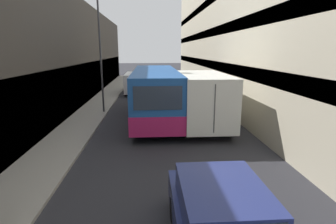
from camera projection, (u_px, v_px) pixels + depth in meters
ground_plane at (166, 127)px, 14.42m from camera, size 150.00×150.00×0.00m
sidewalk_left at (77, 128)px, 14.09m from camera, size 2.15×60.00×0.11m
building_left_shopfront at (27, 61)px, 13.13m from camera, size 2.40×60.00×7.93m
building_right_apartment at (272, 15)px, 13.43m from camera, size 2.40×60.00×11.88m
car_hatchback at (222, 222)px, 5.26m from camera, size 1.90×4.10×1.55m
bus at (155, 93)px, 15.96m from camera, size 2.58×9.79×2.99m
box_truck at (200, 97)px, 14.71m from camera, size 2.39×7.50×2.93m
panel_van at (136, 82)px, 25.58m from camera, size 1.94×4.75×1.96m
street_lamp at (99, 27)px, 16.41m from camera, size 0.36×0.80×8.06m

